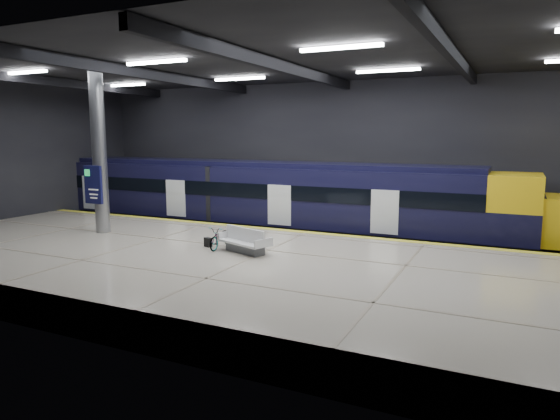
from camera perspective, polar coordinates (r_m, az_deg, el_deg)
The scene contains 10 objects.
ground at distance 19.43m, azimuth -0.05°, elevation -7.16°, with size 30.00×30.00×0.00m, color black.
room_shell at distance 18.71m, azimuth -0.06°, elevation 9.95°, with size 30.10×16.10×8.05m.
platform at distance 17.14m, azimuth -3.69°, elevation -7.42°, with size 30.00×11.00×1.10m, color #BEB1A1.
safety_strip at distance 21.62m, azimuth 3.10°, elevation -2.54°, with size 30.00×0.40×0.01m, color yellow.
rails at distance 24.34m, azimuth 5.56°, elevation -3.77°, with size 30.00×1.52×0.16m.
train at distance 25.24m, azimuth -1.16°, elevation 1.27°, with size 29.40×2.84×3.79m.
bench at distance 17.88m, azimuth -4.03°, elevation -3.89°, with size 2.20×1.49×0.90m.
bicycle at distance 18.60m, azimuth -6.70°, elevation -3.10°, with size 0.56×1.61×0.84m, color #99999E.
pannier_bag at distance 18.98m, azimuth -8.22°, elevation -3.67°, with size 0.30×0.18×0.35m, color black.
info_column at distance 22.58m, azimuth -20.00°, elevation 6.01°, with size 0.90×0.78×6.90m.
Camera 1 is at (8.07, -16.87, 5.27)m, focal length 32.00 mm.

